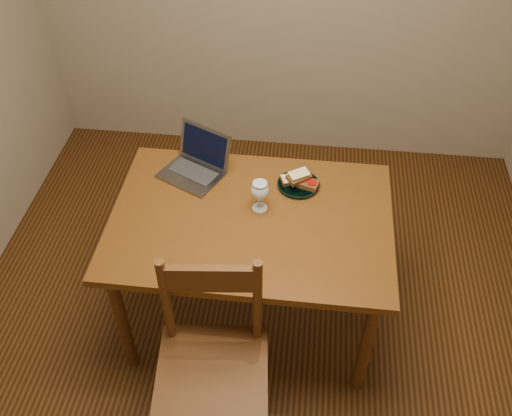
# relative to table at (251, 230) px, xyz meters

# --- Properties ---
(floor) EXTENTS (3.20, 3.20, 0.02)m
(floor) POSITION_rel_table_xyz_m (0.04, -0.07, -0.66)
(floor) COLOR black
(floor) RESTS_ON ground
(table) EXTENTS (1.30, 0.90, 0.74)m
(table) POSITION_rel_table_xyz_m (0.00, 0.00, 0.00)
(table) COLOR #421D0B
(table) RESTS_ON floor
(chair) EXTENTS (0.50, 0.48, 0.49)m
(chair) POSITION_rel_table_xyz_m (-0.09, -0.63, -0.12)
(chair) COLOR #421F0D
(chair) RESTS_ON floor
(plate) EXTENTS (0.21, 0.21, 0.02)m
(plate) POSITION_rel_table_xyz_m (0.20, 0.24, 0.09)
(plate) COLOR black
(plate) RESTS_ON table
(sandwich_cheese) EXTENTS (0.11, 0.09, 0.03)m
(sandwich_cheese) POSITION_rel_table_xyz_m (0.17, 0.25, 0.12)
(sandwich_cheese) COLOR #381E0C
(sandwich_cheese) RESTS_ON plate
(sandwich_tomato) EXTENTS (0.13, 0.10, 0.04)m
(sandwich_tomato) POSITION_rel_table_xyz_m (0.24, 0.23, 0.12)
(sandwich_tomato) COLOR #381E0C
(sandwich_tomato) RESTS_ON plate
(sandwich_top) EXTENTS (0.13, 0.12, 0.03)m
(sandwich_top) POSITION_rel_table_xyz_m (0.20, 0.25, 0.14)
(sandwich_top) COLOR #381E0C
(sandwich_top) RESTS_ON plate
(milk_glass) EXTENTS (0.08, 0.08, 0.16)m
(milk_glass) POSITION_rel_table_xyz_m (0.03, 0.07, 0.17)
(milk_glass) COLOR white
(milk_glass) RESTS_ON table
(laptop) EXTENTS (0.38, 0.37, 0.21)m
(laptop) POSITION_rel_table_xyz_m (-0.31, 0.31, 0.14)
(laptop) COLOR slate
(laptop) RESTS_ON table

